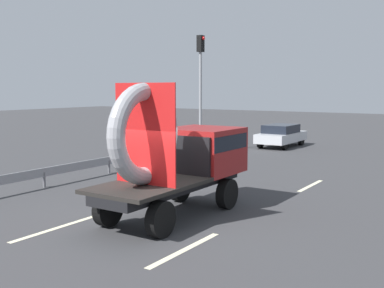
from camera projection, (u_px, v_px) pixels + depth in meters
The scene contains 9 objects.
ground_plane at pixel (151, 223), 12.47m from camera, with size 120.00×120.00×0.00m, color #38383A.
flatbed_truck at pixel (183, 155), 13.31m from camera, with size 2.02×5.24×3.68m.
distant_sedan at pixel (281, 135), 28.68m from camera, with size 1.79×4.17×1.36m.
traffic_light at pixel (201, 77), 25.97m from camera, with size 0.42×0.36×6.44m.
guardrail at pixel (79, 166), 18.23m from camera, with size 0.10×13.42×0.71m.
lane_dash_left_near at pixel (57, 228), 11.98m from camera, with size 2.86×0.16×0.01m, color beige.
lane_dash_left_far at pixel (220, 177), 18.88m from camera, with size 2.23×0.16×0.01m, color beige.
lane_dash_right_near at pixel (185, 249), 10.36m from camera, with size 2.69×0.16×0.01m, color beige.
lane_dash_right_far at pixel (311, 186), 17.19m from camera, with size 2.38×0.16×0.01m, color beige.
Camera 1 is at (7.55, -9.56, 3.54)m, focal length 43.94 mm.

